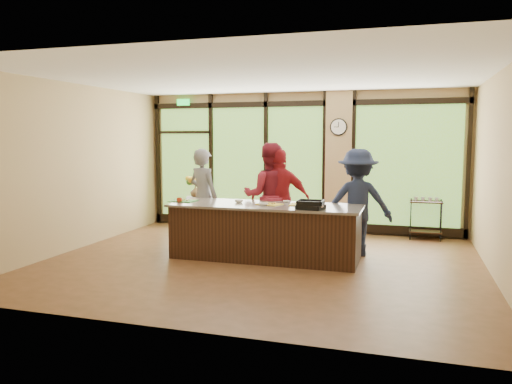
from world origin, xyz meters
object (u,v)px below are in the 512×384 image
Objects in this scene: roasting_pan at (311,207)px; bar_cart at (426,214)px; flower_stand at (196,215)px; cook_right at (358,202)px; cook_left at (203,196)px; island_base at (265,233)px.

roasting_pan reaches higher than bar_cart.
roasting_pan is 0.51× the size of flower_stand.
cook_right is at bearing -35.65° from flower_stand.
roasting_pan is 3.52m from flower_stand.
cook_right is at bearing -158.85° from cook_left.
cook_right reaches higher than flower_stand.
roasting_pan is (2.28, -1.10, 0.04)m from cook_left.
roasting_pan is at bearing 176.64° from cook_left.
bar_cart is at bearing 69.51° from roasting_pan.
flower_stand is at bearing 140.30° from island_base.
cook_right is 2.14m from bar_cart.
flower_stand is at bearing 157.34° from roasting_pan.
flower_stand is 4.71m from bar_cart.
flower_stand is (-0.56, 0.90, -0.52)m from cook_left.
bar_cart is at bearing -10.58° from flower_stand.
cook_left is 4.56× the size of roasting_pan.
cook_left is at bearing 166.68° from roasting_pan.
cook_left reaches higher than flower_stand.
flower_stand is at bearing -170.74° from bar_cart.
cook_left is 2.90m from cook_right.
flower_stand is (-3.46, 0.96, -0.53)m from cook_right.
cook_right is at bearing -124.39° from bar_cart.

